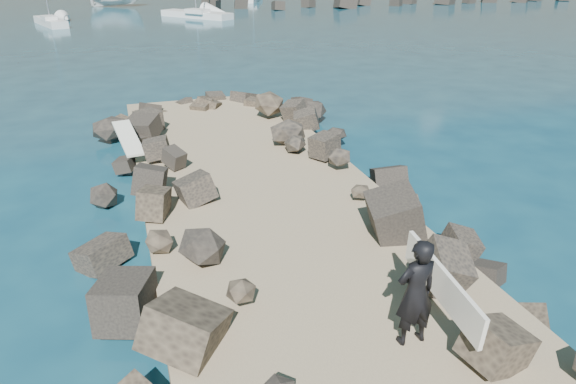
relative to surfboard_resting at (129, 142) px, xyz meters
The scene contains 9 objects.
ground 5.91m from the surfboard_resting, 57.47° to the right, with size 800.00×800.00×0.00m, color #0F384C.
jetty 7.61m from the surfboard_resting, 65.63° to the right, with size 6.00×26.00×0.60m, color #8C7759.
riprap_left 6.43m from the surfboard_resting, 87.97° to the right, with size 2.60×22.00×1.00m, color black.
riprap_right 8.81m from the surfboard_resting, 46.73° to the right, with size 2.60×22.00×1.00m, color black.
breakwater_secondary 62.96m from the surfboard_resting, 52.73° to the left, with size 52.00×4.00×1.20m, color black.
surfboard_resting is the anchor object (origin of this frame).
surfer_with_board 10.71m from the surfboard_resting, 68.72° to the right, with size 0.90×2.26×1.82m.
sailboat_a 41.03m from the surfboard_resting, 97.89° to the left, with size 3.62×7.04×8.35m.
sailboat_c 43.87m from the surfboard_resting, 78.48° to the left, with size 6.96×8.16×10.46m.
Camera 1 is at (-3.12, -10.53, 6.13)m, focal length 32.00 mm.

